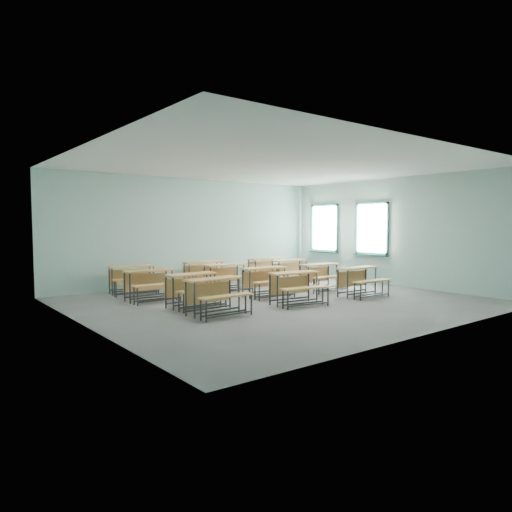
% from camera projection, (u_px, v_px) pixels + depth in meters
% --- Properties ---
extents(room, '(9.04, 8.04, 3.24)m').
position_uv_depth(room, '(281.00, 234.00, 10.81)').
color(room, gray).
rests_on(room, ground).
extents(desk_unit_r0c0, '(1.21, 0.83, 0.74)m').
position_uv_depth(desk_unit_r0c0, '(216.00, 290.00, 9.16)').
color(desk_unit_r0c0, '#CF904A').
rests_on(desk_unit_r0c0, ground).
extents(desk_unit_r0c1, '(1.28, 0.95, 0.74)m').
position_uv_depth(desk_unit_r0c1, '(296.00, 283.00, 10.33)').
color(desk_unit_r0c1, '#CF904A').
rests_on(desk_unit_r0c1, ground).
extents(desk_unit_r0c2, '(1.19, 0.80, 0.74)m').
position_uv_depth(desk_unit_r0c2, '(360.00, 277.00, 11.54)').
color(desk_unit_r0c2, '#CF904A').
rests_on(desk_unit_r0c2, ground).
extents(desk_unit_r1c0, '(1.22, 0.86, 0.74)m').
position_uv_depth(desk_unit_r1c0, '(193.00, 285.00, 10.03)').
color(desk_unit_r1c0, '#CF904A').
rests_on(desk_unit_r1c0, ground).
extents(desk_unit_r1c1, '(1.22, 0.85, 0.74)m').
position_uv_depth(desk_unit_r1c1, '(266.00, 277.00, 11.47)').
color(desk_unit_r1c1, '#CF904A').
rests_on(desk_unit_r1c1, ground).
extents(desk_unit_r1c2, '(1.20, 0.82, 0.74)m').
position_uv_depth(desk_unit_r1c2, '(321.00, 273.00, 12.47)').
color(desk_unit_r1c2, '#CF904A').
rests_on(desk_unit_r1c2, ground).
extents(desk_unit_r2c0, '(1.19, 0.80, 0.74)m').
position_uv_depth(desk_unit_r2c0, '(151.00, 280.00, 10.85)').
color(desk_unit_r2c0, '#CF904A').
rests_on(desk_unit_r2c0, ground).
extents(desk_unit_r2c1, '(1.19, 0.80, 0.74)m').
position_uv_depth(desk_unit_r2c1, '(227.00, 273.00, 12.39)').
color(desk_unit_r2c1, '#CF904A').
rests_on(desk_unit_r2c1, ground).
extents(desk_unit_r2c2, '(1.22, 0.85, 0.74)m').
position_uv_depth(desk_unit_r2c2, '(292.00, 268.00, 13.95)').
color(desk_unit_r2c2, '#CF904A').
rests_on(desk_unit_r2c2, ground).
extents(desk_unit_r3c0, '(1.28, 0.95, 0.74)m').
position_uv_depth(desk_unit_r3c0, '(133.00, 275.00, 11.97)').
color(desk_unit_r3c0, '#CF904A').
rests_on(desk_unit_r3c0, ground).
extents(desk_unit_r3c1, '(1.22, 0.86, 0.74)m').
position_uv_depth(desk_unit_r3c1, '(205.00, 270.00, 13.31)').
color(desk_unit_r3c1, '#CF904A').
rests_on(desk_unit_r3c1, ground).
extents(desk_unit_r3c2, '(1.26, 0.91, 0.74)m').
position_uv_depth(desk_unit_r3c2, '(267.00, 266.00, 14.60)').
color(desk_unit_r3c2, '#CF904A').
rests_on(desk_unit_r3c2, ground).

